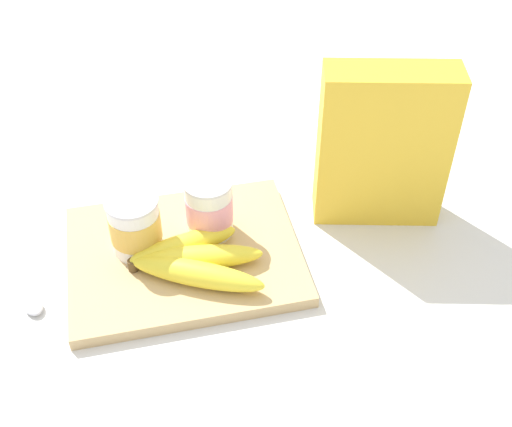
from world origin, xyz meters
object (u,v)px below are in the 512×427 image
(yogurt_cup_front, at_px, (135,225))
(banana_bunch, at_px, (194,260))
(yogurt_cup_back, at_px, (209,207))
(cutting_board, at_px, (184,255))
(spoon, at_px, (26,294))
(cereal_box, at_px, (383,147))

(yogurt_cup_front, xyz_separation_m, banana_bunch, (0.07, -0.06, -0.03))
(yogurt_cup_back, xyz_separation_m, banana_bunch, (-0.03, -0.07, -0.03))
(cutting_board, distance_m, banana_bunch, 0.05)
(banana_bunch, xyz_separation_m, spoon, (-0.23, 0.02, -0.03))
(cereal_box, relative_size, yogurt_cup_front, 2.80)
(yogurt_cup_back, relative_size, spoon, 0.72)
(banana_bunch, bearing_deg, yogurt_cup_back, 64.03)
(cereal_box, height_order, yogurt_cup_back, cereal_box)
(cereal_box, bearing_deg, banana_bunch, -151.34)
(cereal_box, height_order, spoon, cereal_box)
(yogurt_cup_front, bearing_deg, banana_bunch, -39.01)
(cereal_box, height_order, banana_bunch, cereal_box)
(yogurt_cup_front, height_order, yogurt_cup_back, yogurt_cup_back)
(yogurt_cup_front, bearing_deg, cutting_board, -18.33)
(yogurt_cup_front, distance_m, banana_bunch, 0.10)
(yogurt_cup_back, bearing_deg, cereal_box, 1.68)
(banana_bunch, bearing_deg, spoon, 176.19)
(banana_bunch, bearing_deg, yogurt_cup_front, 140.99)
(cutting_board, distance_m, spoon, 0.22)
(cereal_box, xyz_separation_m, yogurt_cup_front, (-0.36, -0.02, -0.06))
(cutting_board, height_order, banana_bunch, banana_bunch)
(cereal_box, bearing_deg, spoon, -159.46)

